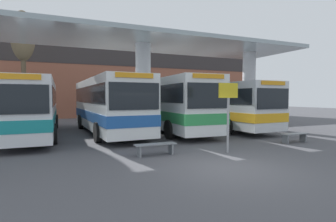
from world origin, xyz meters
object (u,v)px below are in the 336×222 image
at_px(transit_bus_center_bay, 107,103).
at_px(transit_bus_far_right_bay, 209,104).
at_px(poplar_tree_behind_left, 23,39).
at_px(waiting_bench_mid_platform, 294,136).
at_px(waiting_bench_near_pillar, 155,147).
at_px(info_sign_platform, 228,103).
at_px(transit_bus_right_bay, 167,103).
at_px(transit_bus_left_bay, 33,106).

distance_m(transit_bus_center_bay, transit_bus_far_right_bay, 7.68).
bearing_deg(poplar_tree_behind_left, waiting_bench_mid_platform, -50.45).
relative_size(waiting_bench_near_pillar, waiting_bench_mid_platform, 1.08).
xyz_separation_m(transit_bus_center_bay, waiting_bench_mid_platform, (7.95, -7.31, -1.55)).
bearing_deg(info_sign_platform, transit_bus_right_bay, 85.90).
distance_m(transit_bus_far_right_bay, info_sign_platform, 9.20).
relative_size(transit_bus_left_bay, transit_bus_far_right_bay, 0.99).
bearing_deg(transit_bus_far_right_bay, transit_bus_center_bay, -1.04).
distance_m(transit_bus_center_bay, waiting_bench_near_pillar, 7.49).
height_order(transit_bus_left_bay, transit_bus_far_right_bay, transit_bus_far_right_bay).
distance_m(transit_bus_left_bay, poplar_tree_behind_left, 10.07).
xyz_separation_m(waiting_bench_near_pillar, waiting_bench_mid_platform, (7.42, -0.00, -0.00)).
relative_size(transit_bus_far_right_bay, waiting_bench_mid_platform, 8.03).
bearing_deg(waiting_bench_mid_platform, transit_bus_left_bay, 146.92).
height_order(transit_bus_center_bay, waiting_bench_mid_platform, transit_bus_center_bay).
xyz_separation_m(transit_bus_left_bay, transit_bus_center_bay, (4.27, -0.65, 0.10)).
distance_m(transit_bus_far_right_bay, waiting_bench_near_pillar, 10.45).
height_order(waiting_bench_mid_platform, info_sign_platform, info_sign_platform).
distance_m(transit_bus_left_bay, info_sign_platform, 11.58).
bearing_deg(poplar_tree_behind_left, transit_bus_right_bay, -44.73).
relative_size(transit_bus_left_bay, transit_bus_center_bay, 1.10).
bearing_deg(transit_bus_far_right_bay, transit_bus_left_bay, -4.66).
bearing_deg(waiting_bench_mid_platform, waiting_bench_near_pillar, 180.00).
xyz_separation_m(transit_bus_right_bay, waiting_bench_mid_platform, (3.97, -6.90, -1.57)).
height_order(transit_bus_right_bay, waiting_bench_mid_platform, transit_bus_right_bay).
bearing_deg(waiting_bench_near_pillar, transit_bus_far_right_bay, 46.35).
bearing_deg(transit_bus_center_bay, waiting_bench_near_pillar, 91.63).
distance_m(transit_bus_right_bay, waiting_bench_near_pillar, 7.87).
bearing_deg(waiting_bench_near_pillar, transit_bus_center_bay, 94.13).
height_order(transit_bus_left_bay, poplar_tree_behind_left, poplar_tree_behind_left).
height_order(transit_bus_far_right_bay, waiting_bench_near_pillar, transit_bus_far_right_bay).
height_order(waiting_bench_near_pillar, poplar_tree_behind_left, poplar_tree_behind_left).
height_order(transit_bus_far_right_bay, waiting_bench_mid_platform, transit_bus_far_right_bay).
bearing_deg(poplar_tree_behind_left, transit_bus_far_right_bay, -33.75).
bearing_deg(transit_bus_center_bay, info_sign_platform, 110.78).
height_order(transit_bus_center_bay, poplar_tree_behind_left, poplar_tree_behind_left).
relative_size(transit_bus_right_bay, info_sign_platform, 3.92).
bearing_deg(transit_bus_right_bay, waiting_bench_near_pillar, 65.37).
bearing_deg(info_sign_platform, waiting_bench_mid_platform, 8.46).
bearing_deg(waiting_bench_mid_platform, poplar_tree_behind_left, 129.55).
height_order(transit_bus_right_bay, transit_bus_far_right_bay, transit_bus_right_bay).
xyz_separation_m(transit_bus_center_bay, waiting_bench_near_pillar, (0.53, -7.31, -1.54)).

